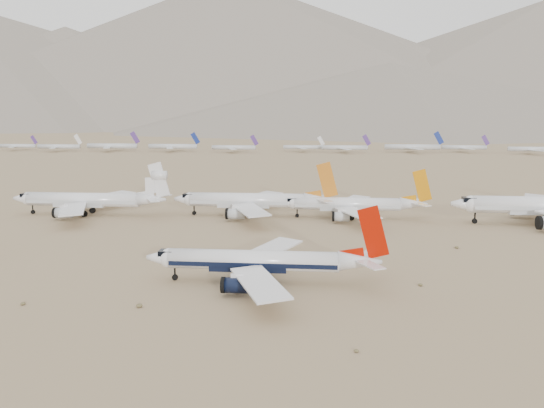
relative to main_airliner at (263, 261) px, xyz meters
The scene contains 8 objects.
ground 6.64m from the main_airliner, ahead, with size 7000.00×7000.00×0.00m, color #8D7852.
main_airliner is the anchor object (origin of this frame).
row2_gold_tail 68.10m from the main_airliner, 72.47° to the left, with size 43.59×42.63×15.52m.
row2_orange_tail 66.75m from the main_airliner, 98.86° to the left, with size 48.62×47.56×17.34m.
row2_white_trijet 87.96m from the main_airliner, 134.48° to the left, with size 48.52×47.42×17.19m.
distant_storage_row 344.00m from the main_airliner, 91.08° to the left, with size 510.13×56.44×15.27m.
mountain_range 1659.47m from the main_airliner, 87.38° to the left, with size 7354.00×3024.00×470.00m.
desert_scrub 29.95m from the main_airliner, 66.72° to the right, with size 261.14×121.67×0.63m.
Camera 1 is at (5.62, -95.62, 31.83)m, focal length 35.00 mm.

